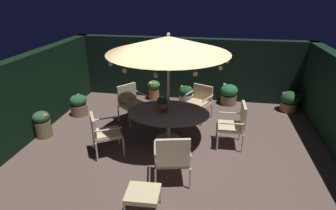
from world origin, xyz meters
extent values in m
cube|color=brown|center=(0.00, 0.00, -0.01)|extent=(7.42, 6.63, 0.02)
cube|color=black|center=(0.00, 3.16, 0.97)|extent=(7.42, 0.30, 1.94)
cube|color=black|center=(-3.56, 0.00, 0.97)|extent=(0.30, 6.63, 1.94)
cylinder|color=beige|center=(-0.21, 0.28, 0.01)|extent=(0.61, 0.61, 0.03)
cylinder|color=beige|center=(-0.21, 0.28, 0.36)|extent=(0.09, 0.09, 0.73)
ellipsoid|color=gray|center=(-0.21, 0.28, 0.74)|extent=(1.89, 1.47, 0.03)
cylinder|color=silver|center=(-0.21, 0.28, 1.12)|extent=(0.06, 0.06, 2.23)
cone|color=#D5B97B|center=(-0.21, 0.28, 2.28)|extent=(2.60, 2.60, 0.34)
sphere|color=silver|center=(-0.21, 0.28, 2.50)|extent=(0.07, 0.07, 0.07)
sphere|color=#F9DB8C|center=(1.01, 0.22, 2.00)|extent=(0.08, 0.08, 0.08)
sphere|color=#F9DB8C|center=(0.86, 0.87, 2.00)|extent=(0.08, 0.08, 0.08)
sphere|color=#F9DB8C|center=(0.44, 1.31, 2.00)|extent=(0.08, 0.08, 0.08)
sphere|color=#F9DB8C|center=(-0.18, 1.50, 2.00)|extent=(0.08, 0.08, 0.08)
sphere|color=#F9DB8C|center=(-0.86, 1.31, 2.00)|extent=(0.08, 0.08, 0.08)
sphere|color=#F9DB8C|center=(-1.24, 0.92, 2.00)|extent=(0.08, 0.08, 0.08)
sphere|color=#F9DB8C|center=(-1.43, 0.22, 2.00)|extent=(0.08, 0.08, 0.08)
sphere|color=#F9DB8C|center=(-1.24, -0.37, 2.00)|extent=(0.08, 0.08, 0.08)
sphere|color=#F9DB8C|center=(-0.82, -0.78, 2.00)|extent=(0.08, 0.08, 0.08)
sphere|color=#F9DB8C|center=(-0.22, -0.94, 2.00)|extent=(0.08, 0.08, 0.08)
sphere|color=#F9DB8C|center=(0.44, -0.76, 2.00)|extent=(0.08, 0.08, 0.08)
sphere|color=#F9DB8C|center=(0.87, -0.30, 2.00)|extent=(0.08, 0.08, 0.08)
cylinder|color=#A06446|center=(-0.34, 0.30, 0.80)|extent=(0.12, 0.12, 0.10)
cylinder|color=#AE6A43|center=(-0.34, 0.30, 0.92)|extent=(0.27, 0.27, 0.12)
ellipsoid|color=#1B502E|center=(-0.34, 0.30, 1.03)|extent=(0.25, 0.25, 0.15)
sphere|color=silver|center=(-0.34, 0.30, 1.09)|extent=(0.09, 0.09, 0.09)
cylinder|color=beige|center=(-1.31, -0.07, 0.22)|extent=(0.04, 0.04, 0.44)
cylinder|color=beige|center=(-1.04, -0.53, 0.22)|extent=(0.04, 0.04, 0.44)
cylinder|color=beige|center=(-1.80, -0.36, 0.22)|extent=(0.04, 0.04, 0.44)
cylinder|color=beige|center=(-1.53, -0.82, 0.22)|extent=(0.04, 0.04, 0.44)
cube|color=beige|center=(-1.42, -0.44, 0.47)|extent=(0.74, 0.73, 0.07)
cube|color=beige|center=(-1.65, -0.58, 0.72)|extent=(0.31, 0.47, 0.43)
cylinder|color=beige|center=(-1.55, -0.22, 0.71)|extent=(0.48, 0.31, 0.04)
cylinder|color=beige|center=(-1.28, -0.67, 0.71)|extent=(0.48, 0.31, 0.04)
cylinder|color=beige|center=(-0.27, -0.87, 0.22)|extent=(0.04, 0.04, 0.44)
cylinder|color=beige|center=(0.33, -0.74, 0.22)|extent=(0.04, 0.04, 0.44)
cylinder|color=beige|center=(-0.15, -1.46, 0.22)|extent=(0.04, 0.04, 0.44)
cylinder|color=beige|center=(0.46, -1.33, 0.22)|extent=(0.04, 0.04, 0.44)
cube|color=beige|center=(0.09, -1.10, 0.47)|extent=(0.72, 0.70, 0.07)
cube|color=beige|center=(0.16, -1.38, 0.77)|extent=(0.59, 0.19, 0.54)
cylinder|color=beige|center=(-0.21, -1.17, 0.67)|extent=(0.16, 0.57, 0.04)
cylinder|color=beige|center=(0.40, -1.03, 0.67)|extent=(0.16, 0.57, 0.04)
cylinder|color=beige|center=(0.94, 0.03, 0.22)|extent=(0.04, 0.04, 0.44)
cylinder|color=beige|center=(0.92, 0.58, 0.22)|extent=(0.04, 0.04, 0.44)
cylinder|color=beige|center=(1.48, 0.05, 0.22)|extent=(0.04, 0.04, 0.44)
cylinder|color=beige|center=(1.46, 0.59, 0.22)|extent=(0.04, 0.04, 0.44)
cube|color=beige|center=(1.20, 0.31, 0.48)|extent=(0.55, 0.55, 0.07)
cube|color=beige|center=(1.46, 0.32, 0.78)|extent=(0.07, 0.52, 0.53)
cylinder|color=beige|center=(1.21, 0.04, 0.70)|extent=(0.52, 0.05, 0.04)
cylinder|color=beige|center=(1.19, 0.58, 0.70)|extent=(0.52, 0.05, 0.04)
cylinder|color=beige|center=(0.53, 1.16, 0.21)|extent=(0.04, 0.04, 0.42)
cylinder|color=beige|center=(-0.01, 1.41, 0.21)|extent=(0.04, 0.04, 0.42)
cylinder|color=beige|center=(0.78, 1.70, 0.21)|extent=(0.04, 0.04, 0.42)
cylinder|color=beige|center=(0.24, 1.95, 0.21)|extent=(0.04, 0.04, 0.42)
cube|color=#DABA8D|center=(0.38, 1.55, 0.45)|extent=(0.78, 0.77, 0.07)
cube|color=#DABA8D|center=(0.50, 1.81, 0.70)|extent=(0.55, 0.30, 0.43)
cylinder|color=beige|center=(0.66, 1.43, 0.69)|extent=(0.27, 0.53, 0.04)
cylinder|color=beige|center=(0.11, 1.68, 0.69)|extent=(0.27, 0.53, 0.04)
cylinder|color=beige|center=(-0.93, 1.22, 0.22)|extent=(0.04, 0.04, 0.44)
cylinder|color=beige|center=(-1.30, 0.74, 0.22)|extent=(0.04, 0.04, 0.44)
cylinder|color=beige|center=(-1.34, 1.54, 0.22)|extent=(0.04, 0.04, 0.44)
cylinder|color=beige|center=(-1.72, 1.06, 0.22)|extent=(0.04, 0.04, 0.44)
cube|color=beige|center=(-1.32, 1.14, 0.48)|extent=(0.77, 0.78, 0.07)
cube|color=beige|center=(-1.52, 1.29, 0.75)|extent=(0.40, 0.49, 0.48)
cylinder|color=beige|center=(-1.13, 1.38, 0.73)|extent=(0.42, 0.34, 0.04)
cylinder|color=beige|center=(-1.51, 0.90, 0.73)|extent=(0.42, 0.34, 0.04)
cylinder|color=beige|center=(-0.49, -1.79, 0.17)|extent=(0.03, 0.03, 0.33)
cylinder|color=beige|center=(0.01, -1.77, 0.17)|extent=(0.03, 0.03, 0.33)
cube|color=beige|center=(-0.23, -2.00, 0.37)|extent=(0.55, 0.50, 0.08)
cylinder|color=#B1603D|center=(-1.12, 2.81, 0.18)|extent=(0.35, 0.35, 0.36)
ellipsoid|color=#307135|center=(-1.12, 2.81, 0.47)|extent=(0.41, 0.41, 0.28)
sphere|color=#EACB4B|center=(-0.95, 2.79, 0.49)|extent=(0.07, 0.07, 0.07)
sphere|color=yellow|center=(-1.02, 2.91, 0.50)|extent=(0.11, 0.11, 0.11)
sphere|color=#DCD855|center=(-1.19, 2.91, 0.49)|extent=(0.10, 0.10, 0.10)
sphere|color=yellow|center=(-1.23, 2.81, 0.48)|extent=(0.10, 0.10, 0.10)
sphere|color=#F2C14B|center=(-1.19, 2.68, 0.57)|extent=(0.11, 0.11, 0.11)
sphere|color=#F8C551|center=(-1.06, 2.67, 0.57)|extent=(0.08, 0.08, 0.08)
cylinder|color=#A86745|center=(3.01, 2.56, 0.13)|extent=(0.48, 0.48, 0.26)
ellipsoid|color=#20421F|center=(3.01, 2.56, 0.41)|extent=(0.53, 0.53, 0.37)
sphere|color=#BC2B7E|center=(3.23, 2.54, 0.50)|extent=(0.09, 0.09, 0.09)
sphere|color=#C13770|center=(3.02, 2.70, 0.42)|extent=(0.11, 0.11, 0.11)
sphere|color=#C02E8B|center=(2.81, 2.58, 0.52)|extent=(0.10, 0.10, 0.10)
sphere|color=#BC2C86|center=(3.03, 2.42, 0.46)|extent=(0.09, 0.09, 0.09)
cylinder|color=#7F6750|center=(1.27, 2.78, 0.15)|extent=(0.49, 0.49, 0.30)
ellipsoid|color=#25613A|center=(1.27, 2.78, 0.45)|extent=(0.54, 0.54, 0.37)
sphere|color=silver|center=(1.41, 2.77, 0.46)|extent=(0.10, 0.10, 0.10)
sphere|color=silver|center=(1.31, 2.95, 0.46)|extent=(0.10, 0.10, 0.10)
sphere|color=silver|center=(1.12, 2.93, 0.58)|extent=(0.09, 0.09, 0.09)
sphere|color=silver|center=(1.13, 2.69, 0.51)|extent=(0.09, 0.09, 0.09)
sphere|color=silver|center=(1.35, 2.64, 0.52)|extent=(0.07, 0.07, 0.07)
cylinder|color=beige|center=(-0.03, 2.54, 0.16)|extent=(0.45, 0.45, 0.32)
ellipsoid|color=#194524|center=(-0.03, 2.54, 0.44)|extent=(0.44, 0.44, 0.31)
sphere|color=#EECC50|center=(0.06, 2.51, 0.53)|extent=(0.10, 0.10, 0.10)
sphere|color=#EFD852|center=(0.01, 2.64, 0.48)|extent=(0.06, 0.06, 0.06)
sphere|color=#F8C851|center=(-0.18, 2.64, 0.53)|extent=(0.09, 0.09, 0.09)
sphere|color=yellow|center=(-0.13, 2.50, 0.49)|extent=(0.09, 0.09, 0.09)
sphere|color=yellow|center=(0.02, 2.45, 0.50)|extent=(0.09, 0.09, 0.09)
cylinder|color=olive|center=(-3.24, -0.04, 0.21)|extent=(0.38, 0.38, 0.42)
ellipsoid|color=#2D5335|center=(-3.24, -0.04, 0.53)|extent=(0.39, 0.39, 0.27)
sphere|color=#DA7B3E|center=(-3.09, -0.07, 0.59)|extent=(0.10, 0.10, 0.10)
sphere|color=orange|center=(-3.30, 0.06, 0.54)|extent=(0.06, 0.06, 0.06)
sphere|color=orange|center=(-3.31, -0.14, 0.55)|extent=(0.11, 0.11, 0.11)
cylinder|color=#8B6953|center=(-2.96, 1.26, 0.16)|extent=(0.46, 0.46, 0.31)
ellipsoid|color=#225831|center=(-2.96, 1.26, 0.44)|extent=(0.47, 0.47, 0.33)
sphere|color=yellow|center=(-2.84, 1.26, 0.51)|extent=(0.07, 0.07, 0.07)
sphere|color=#E3CD4E|center=(-2.87, 1.43, 0.47)|extent=(0.10, 0.10, 0.10)
sphere|color=#F2C450|center=(-3.01, 1.41, 0.54)|extent=(0.08, 0.08, 0.08)
sphere|color=#E3C159|center=(-3.09, 1.24, 0.53)|extent=(0.08, 0.08, 0.08)
sphere|color=yellow|center=(-3.08, 1.13, 0.46)|extent=(0.08, 0.08, 0.08)
sphere|color=#E6D449|center=(-2.89, 1.11, 0.48)|extent=(0.08, 0.08, 0.08)
camera|label=1|loc=(0.73, -5.23, 3.37)|focal=28.88mm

